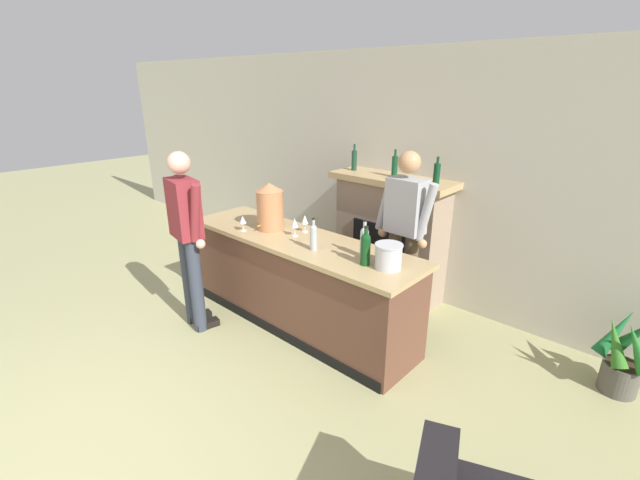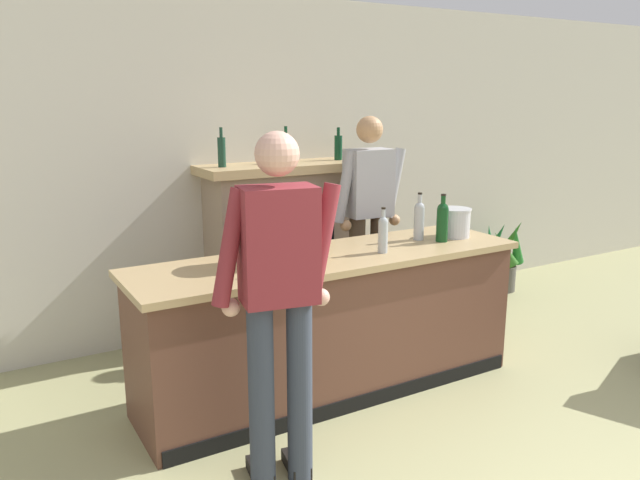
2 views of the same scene
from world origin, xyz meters
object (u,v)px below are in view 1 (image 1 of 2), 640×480
(ice_bucket_steel, at_px, (388,256))
(wine_glass_back_row, at_px, (295,223))
(potted_plant_corner, at_px, (626,356))
(wine_glass_by_dispenser, at_px, (305,220))
(wine_bottle_port_short, at_px, (364,241))
(person_bartender, at_px, (404,234))
(wine_bottle_cabernet_heavy, at_px, (366,248))
(person_customer, at_px, (187,235))
(fireplace_stone, at_px, (390,236))
(wine_bottle_merlot_tall, at_px, (314,236))
(wine_glass_front_left, at_px, (243,220))
(copper_dispenser, at_px, (270,206))

(ice_bucket_steel, xyz_separation_m, wine_glass_back_row, (-1.12, 0.03, 0.03))
(potted_plant_corner, relative_size, wine_glass_by_dispenser, 4.15)
(wine_bottle_port_short, bearing_deg, person_bartender, 89.39)
(wine_bottle_cabernet_heavy, height_order, wine_glass_back_row, wine_bottle_cabernet_heavy)
(person_customer, bearing_deg, fireplace_stone, 62.18)
(person_customer, xyz_separation_m, ice_bucket_steel, (1.81, 0.75, 0.05))
(ice_bucket_steel, relative_size, wine_glass_back_row, 1.23)
(person_bartender, bearing_deg, wine_bottle_merlot_tall, -118.97)
(person_customer, height_order, wine_bottle_port_short, person_customer)
(wine_bottle_cabernet_heavy, bearing_deg, ice_bucket_steel, 20.75)
(wine_bottle_port_short, height_order, wine_bottle_merlot_tall, wine_bottle_port_short)
(potted_plant_corner, relative_size, wine_glass_front_left, 4.61)
(fireplace_stone, xyz_separation_m, wine_bottle_cabernet_heavy, (0.59, -1.28, 0.39))
(person_bartender, bearing_deg, person_customer, -136.68)
(person_customer, bearing_deg, person_bartender, 43.32)
(wine_bottle_merlot_tall, bearing_deg, wine_glass_by_dispenser, 143.31)
(fireplace_stone, distance_m, wine_bottle_merlot_tall, 1.38)
(copper_dispenser, bearing_deg, person_customer, -114.19)
(wine_bottle_cabernet_heavy, bearing_deg, person_customer, -157.38)
(person_bartender, relative_size, wine_glass_by_dispenser, 10.17)
(wine_bottle_cabernet_heavy, distance_m, wine_glass_front_left, 1.45)
(wine_glass_back_row, bearing_deg, wine_bottle_port_short, 1.82)
(wine_glass_back_row, distance_m, wine_glass_front_left, 0.56)
(person_customer, height_order, wine_glass_by_dispenser, person_customer)
(person_customer, xyz_separation_m, wine_glass_back_row, (0.69, 0.78, 0.08))
(copper_dispenser, xyz_separation_m, ice_bucket_steel, (1.47, -0.02, -0.14))
(wine_glass_back_row, xyz_separation_m, wine_glass_by_dispenser, (-0.02, 0.16, -0.01))
(fireplace_stone, xyz_separation_m, copper_dispenser, (-0.69, -1.19, 0.48))
(potted_plant_corner, relative_size, wine_bottle_port_short, 2.16)
(ice_bucket_steel, bearing_deg, wine_glass_back_row, 178.51)
(ice_bucket_steel, height_order, wine_glass_back_row, ice_bucket_steel)
(wine_bottle_port_short, xyz_separation_m, wine_glass_back_row, (-0.83, -0.03, -0.02))
(fireplace_stone, bearing_deg, ice_bucket_steel, -57.34)
(fireplace_stone, xyz_separation_m, wine_bottle_port_short, (0.49, -1.16, 0.38))
(person_bartender, relative_size, ice_bucket_steel, 7.82)
(fireplace_stone, bearing_deg, person_bartender, -46.41)
(ice_bucket_steel, distance_m, wine_glass_by_dispenser, 1.16)
(wine_glass_by_dispenser, bearing_deg, wine_bottle_port_short, -8.92)
(wine_glass_front_left, bearing_deg, fireplace_stone, 59.18)
(copper_dispenser, relative_size, wine_glass_back_row, 2.60)
(person_customer, relative_size, wine_glass_front_left, 11.31)
(wine_glass_front_left, bearing_deg, wine_glass_by_dispenser, 39.71)
(fireplace_stone, bearing_deg, wine_glass_back_row, -106.31)
(person_customer, relative_size, wine_glass_back_row, 9.64)
(wine_bottle_port_short, bearing_deg, wine_bottle_cabernet_heavy, -49.49)
(potted_plant_corner, xyz_separation_m, ice_bucket_steel, (-1.62, -1.02, 0.72))
(copper_dispenser, bearing_deg, wine_bottle_merlot_tall, -10.17)
(fireplace_stone, bearing_deg, potted_plant_corner, -4.50)
(person_customer, distance_m, wine_glass_back_row, 1.04)
(wine_bottle_merlot_tall, relative_size, wine_glass_by_dispenser, 1.70)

